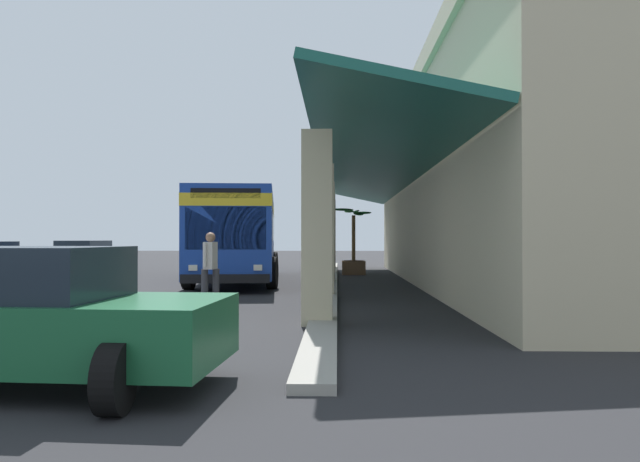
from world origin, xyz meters
TOP-DOWN VIEW (x-y plane):
  - ground at (0.00, 8.00)m, footprint 120.00×120.00m
  - curb_strip at (-2.09, 3.63)m, footprint 30.44×0.50m
  - plaza_building at (-2.09, 13.25)m, footprint 25.67×17.12m
  - transit_bus at (-3.43, 0.24)m, footprint 11.40×3.63m
  - parked_sedan_charcoal at (-7.82, -7.35)m, footprint 4.44×2.08m
  - parked_sedan_green at (12.85, 0.43)m, footprint 2.63×4.51m
  - pedestrian at (4.76, 0.90)m, footprint 0.67×0.40m
  - potted_palm at (-7.71, 4.58)m, footprint 1.84×1.78m

SIDE VIEW (x-z plane):
  - ground at x=0.00m, z-range 0.00..0.00m
  - curb_strip at x=-2.09m, z-range 0.00..0.12m
  - potted_palm at x=-7.71m, z-range -0.81..2.07m
  - parked_sedan_charcoal at x=-7.82m, z-range 0.02..1.49m
  - parked_sedan_green at x=12.85m, z-range 0.02..1.49m
  - pedestrian at x=4.76m, z-range 0.11..1.81m
  - transit_bus at x=-3.43m, z-range 0.18..3.52m
  - plaza_building at x=-2.09m, z-range 0.00..6.96m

